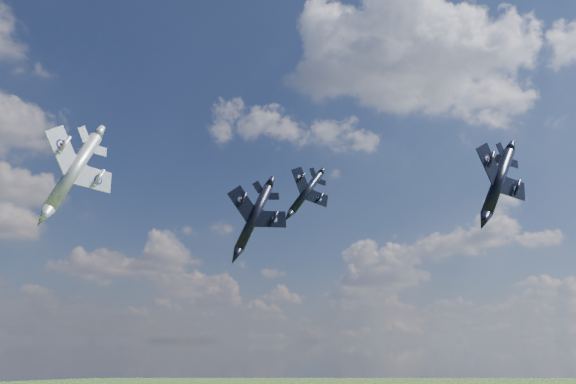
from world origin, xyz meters
TOP-DOWN VIEW (x-y plane):
  - jet_lead_navy at (8.79, 20.08)m, footprint 12.93×15.52m
  - jet_right_navy at (26.45, -5.47)m, footprint 11.30×14.91m
  - jet_high_navy at (25.22, 28.97)m, footprint 10.13×13.69m
  - jet_left_silver at (-15.29, 19.71)m, footprint 14.94×17.34m

SIDE VIEW (x-z plane):
  - jet_lead_navy at x=8.79m, z-range 75.88..82.45m
  - jet_left_silver at x=-15.29m, z-range 77.27..84.82m
  - jet_right_navy at x=26.45m, z-range 77.49..85.34m
  - jet_high_navy at x=25.22m, z-range 83.22..91.02m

